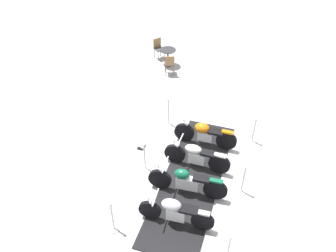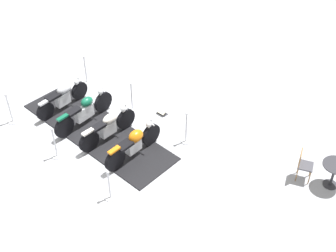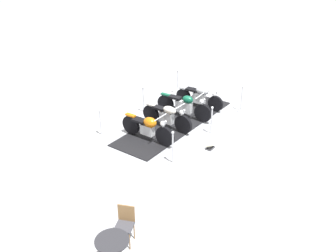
{
  "view_description": "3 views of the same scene",
  "coord_description": "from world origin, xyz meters",
  "px_view_note": "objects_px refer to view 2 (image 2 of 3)",
  "views": [
    {
      "loc": [
        6.32,
        3.8,
        8.24
      ],
      "look_at": [
        -1.06,
        -1.7,
        0.6
      ],
      "focal_mm": 37.72,
      "sensor_mm": 36.0,
      "label": 1
    },
    {
      "loc": [
        -10.54,
        3.21,
        9.3
      ],
      "look_at": [
        -1.46,
        -1.74,
        0.59
      ],
      "focal_mm": 48.53,
      "sensor_mm": 36.0,
      "label": 2
    },
    {
      "loc": [
        -7.69,
        -10.26,
        6.47
      ],
      "look_at": [
        -1.04,
        -0.98,
        0.58
      ],
      "focal_mm": 40.89,
      "sensor_mm": 36.0,
      "label": 3
    }
  ],
  "objects_px": {
    "stanchion_left_front": "(110,190)",
    "cafe_chair_near_table": "(303,163)",
    "motorcycle_cream": "(108,126)",
    "info_placard": "(162,112)",
    "motorcycle_chrome": "(63,96)",
    "stanchion_right_mid": "(132,100)",
    "stanchion_right_rear": "(86,74)",
    "stanchion_left_mid": "(56,147)",
    "cafe_table": "(335,170)",
    "stanchion_right_front": "(186,132)",
    "motorcycle_copper": "(134,143)",
    "stanchion_left_rear": "(11,113)",
    "motorcycle_forest": "(85,111)"
  },
  "relations": [
    {
      "from": "info_placard",
      "to": "stanchion_left_front",
      "type": "bearing_deg",
      "value": -67.67
    },
    {
      "from": "motorcycle_cream",
      "to": "info_placard",
      "type": "height_order",
      "value": "motorcycle_cream"
    },
    {
      "from": "motorcycle_cream",
      "to": "stanchion_right_front",
      "type": "relative_size",
      "value": 1.84
    },
    {
      "from": "motorcycle_chrome",
      "to": "stanchion_right_front",
      "type": "xyz_separation_m",
      "value": [
        -3.34,
        -2.7,
        -0.14
      ]
    },
    {
      "from": "motorcycle_copper",
      "to": "stanchion_left_mid",
      "type": "relative_size",
      "value": 1.89
    },
    {
      "from": "motorcycle_chrome",
      "to": "info_placard",
      "type": "height_order",
      "value": "motorcycle_chrome"
    },
    {
      "from": "stanchion_left_front",
      "to": "cafe_chair_near_table",
      "type": "xyz_separation_m",
      "value": [
        -1.86,
        -4.95,
        0.23
      ]
    },
    {
      "from": "stanchion_right_front",
      "to": "stanchion_right_rear",
      "type": "bearing_deg",
      "value": 18.59
    },
    {
      "from": "cafe_table",
      "to": "cafe_chair_near_table",
      "type": "xyz_separation_m",
      "value": [
        0.61,
        0.55,
        -0.03
      ]
    },
    {
      "from": "stanchion_right_rear",
      "to": "info_placard",
      "type": "distance_m",
      "value": 3.3
    },
    {
      "from": "stanchion_right_front",
      "to": "stanchion_left_rear",
      "type": "bearing_deg",
      "value": 51.63
    },
    {
      "from": "motorcycle_copper",
      "to": "stanchion_left_front",
      "type": "height_order",
      "value": "motorcycle_copper"
    },
    {
      "from": "stanchion_left_front",
      "to": "cafe_table",
      "type": "height_order",
      "value": "stanchion_left_front"
    },
    {
      "from": "stanchion_left_front",
      "to": "cafe_chair_near_table",
      "type": "relative_size",
      "value": 1.07
    },
    {
      "from": "motorcycle_forest",
      "to": "motorcycle_copper",
      "type": "bearing_deg",
      "value": -93.57
    },
    {
      "from": "stanchion_right_front",
      "to": "cafe_chair_near_table",
      "type": "bearing_deg",
      "value": -144.25
    },
    {
      "from": "motorcycle_copper",
      "to": "stanchion_right_mid",
      "type": "distance_m",
      "value": 2.25
    },
    {
      "from": "stanchion_left_mid",
      "to": "stanchion_right_front",
      "type": "bearing_deg",
      "value": -108.97
    },
    {
      "from": "info_placard",
      "to": "stanchion_right_rear",
      "type": "bearing_deg",
      "value": -171.29
    },
    {
      "from": "motorcycle_cream",
      "to": "info_placard",
      "type": "distance_m",
      "value": 2.08
    },
    {
      "from": "info_placard",
      "to": "cafe_chair_near_table",
      "type": "relative_size",
      "value": 0.41
    },
    {
      "from": "motorcycle_cream",
      "to": "cafe_chair_near_table",
      "type": "distance_m",
      "value": 5.73
    },
    {
      "from": "stanchion_right_front",
      "to": "cafe_table",
      "type": "xyz_separation_m",
      "value": [
        -3.45,
        -2.59,
        0.21
      ]
    },
    {
      "from": "stanchion_left_mid",
      "to": "stanchion_right_rear",
      "type": "relative_size",
      "value": 1.0
    },
    {
      "from": "motorcycle_forest",
      "to": "stanchion_left_front",
      "type": "xyz_separation_m",
      "value": [
        -3.26,
        0.55,
        -0.19
      ]
    },
    {
      "from": "motorcycle_forest",
      "to": "stanchion_right_front",
      "type": "xyz_separation_m",
      "value": [
        -2.28,
        -2.35,
        -0.13
      ]
    },
    {
      "from": "stanchion_right_mid",
      "to": "stanchion_right_rear",
      "type": "relative_size",
      "value": 0.98
    },
    {
      "from": "cafe_chair_near_table",
      "to": "cafe_table",
      "type": "bearing_deg",
      "value": -0.0
    },
    {
      "from": "motorcycle_copper",
      "to": "motorcycle_forest",
      "type": "xyz_separation_m",
      "value": [
        2.11,
        0.71,
        -0.0
      ]
    },
    {
      "from": "stanchion_right_mid",
      "to": "stanchion_left_front",
      "type": "relative_size",
      "value": 1.06
    },
    {
      "from": "stanchion_right_mid",
      "to": "stanchion_right_rear",
      "type": "distance_m",
      "value": 2.36
    },
    {
      "from": "stanchion_right_mid",
      "to": "stanchion_left_front",
      "type": "distance_m",
      "value": 3.87
    },
    {
      "from": "motorcycle_copper",
      "to": "stanchion_right_mid",
      "type": "xyz_separation_m",
      "value": [
        2.06,
        -0.89,
        -0.12
      ]
    },
    {
      "from": "stanchion_left_rear",
      "to": "stanchion_left_front",
      "type": "height_order",
      "value": "stanchion_left_rear"
    },
    {
      "from": "motorcycle_copper",
      "to": "stanchion_left_front",
      "type": "distance_m",
      "value": 1.71
    },
    {
      "from": "motorcycle_cream",
      "to": "stanchion_left_front",
      "type": "xyz_separation_m",
      "value": [
        -2.2,
        0.9,
        -0.18
      ]
    },
    {
      "from": "info_placard",
      "to": "cafe_table",
      "type": "xyz_separation_m",
      "value": [
        -5.0,
        -2.58,
        0.51
      ]
    },
    {
      "from": "motorcycle_forest",
      "to": "cafe_table",
      "type": "xyz_separation_m",
      "value": [
        -5.74,
        -4.94,
        0.08
      ]
    },
    {
      "from": "cafe_table",
      "to": "motorcycle_forest",
      "type": "bearing_deg",
      "value": 40.74
    },
    {
      "from": "motorcycle_cream",
      "to": "motorcycle_copper",
      "type": "bearing_deg",
      "value": -89.11
    },
    {
      "from": "motorcycle_cream",
      "to": "stanchion_right_rear",
      "type": "height_order",
      "value": "stanchion_right_rear"
    },
    {
      "from": "motorcycle_copper",
      "to": "stanchion_right_mid",
      "type": "bearing_deg",
      "value": 47.2
    },
    {
      "from": "stanchion_right_front",
      "to": "stanchion_left_front",
      "type": "xyz_separation_m",
      "value": [
        -0.98,
        2.9,
        -0.06
      ]
    },
    {
      "from": "stanchion_right_mid",
      "to": "info_placard",
      "type": "height_order",
      "value": "stanchion_right_mid"
    },
    {
      "from": "motorcycle_copper",
      "to": "stanchion_right_mid",
      "type": "relative_size",
      "value": 1.93
    },
    {
      "from": "stanchion_left_mid",
      "to": "motorcycle_chrome",
      "type": "bearing_deg",
      "value": -24.52
    },
    {
      "from": "motorcycle_chrome",
      "to": "cafe_table",
      "type": "distance_m",
      "value": 8.61
    },
    {
      "from": "motorcycle_forest",
      "to": "motorcycle_chrome",
      "type": "xyz_separation_m",
      "value": [
        1.06,
        0.35,
        0.01
      ]
    },
    {
      "from": "motorcycle_copper",
      "to": "stanchion_left_mid",
      "type": "height_order",
      "value": "stanchion_left_mid"
    },
    {
      "from": "cafe_table",
      "to": "cafe_chair_near_table",
      "type": "relative_size",
      "value": 0.83
    }
  ]
}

